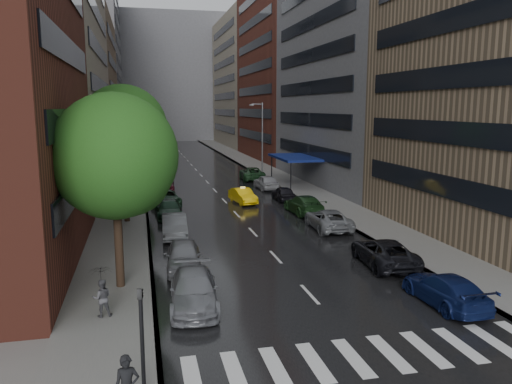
{
  "coord_description": "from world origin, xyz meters",
  "views": [
    {
      "loc": [
        -7.45,
        -16.93,
        8.62
      ],
      "look_at": [
        0.0,
        15.05,
        3.0
      ],
      "focal_mm": 35.0,
      "sensor_mm": 36.0,
      "label": 1
    }
  ],
  "objects": [
    {
      "name": "awning",
      "position": [
        8.98,
        35.0,
        3.13
      ],
      "size": [
        4.0,
        8.0,
        3.12
      ],
      "color": "navy",
      "rests_on": "sidewalk_right"
    },
    {
      "name": "building_far",
      "position": [
        0.0,
        118.0,
        16.0
      ],
      "size": [
        40.0,
        14.0,
        32.0
      ],
      "primitive_type": "cube",
      "color": "slate",
      "rests_on": "ground"
    },
    {
      "name": "crosswalk",
      "position": [
        0.2,
        -2.0,
        0.01
      ],
      "size": [
        13.15,
        2.8,
        0.01
      ],
      "color": "silver",
      "rests_on": "ground"
    },
    {
      "name": "sidewalk_right",
      "position": [
        9.0,
        50.0,
        0.07
      ],
      "size": [
        4.0,
        140.0,
        0.15
      ],
      "primitive_type": "cube",
      "color": "gray",
      "rests_on": "ground"
    },
    {
      "name": "street_lamp_left",
      "position": [
        -7.72,
        30.0,
        4.89
      ],
      "size": [
        1.74,
        0.22,
        9.0
      ],
      "color": "gray",
      "rests_on": "sidewalk_left"
    },
    {
      "name": "sidewalk_left",
      "position": [
        -9.0,
        50.0,
        0.07
      ],
      "size": [
        4.0,
        140.0,
        0.15
      ],
      "primitive_type": "cube",
      "color": "gray",
      "rests_on": "ground"
    },
    {
      "name": "buildings_right",
      "position": [
        15.0,
        56.7,
        15.03
      ],
      "size": [
        8.05,
        109.1,
        36.0
      ],
      "color": "#937A5B",
      "rests_on": "ground"
    },
    {
      "name": "street_lamp_right",
      "position": [
        7.72,
        45.0,
        4.89
      ],
      "size": [
        1.74,
        0.22,
        9.0
      ],
      "color": "gray",
      "rests_on": "sidewalk_right"
    },
    {
      "name": "road",
      "position": [
        0.0,
        50.0,
        0.01
      ],
      "size": [
        14.0,
        140.0,
        0.01
      ],
      "primitive_type": "cube",
      "color": "black",
      "rests_on": "ground"
    },
    {
      "name": "taxi",
      "position": [
        1.45,
        26.54,
        0.68
      ],
      "size": [
        2.1,
        4.31,
        1.36
      ],
      "primitive_type": "imported",
      "rotation": [
        0.0,
        0.0,
        0.17
      ],
      "color": "yellow",
      "rests_on": "ground"
    },
    {
      "name": "tree_far",
      "position": [
        -8.6,
        34.13,
        5.09
      ],
      "size": [
        4.67,
        4.67,
        7.45
      ],
      "color": "#382619",
      "rests_on": "ground"
    },
    {
      "name": "ped_black_umbrella",
      "position": [
        -9.19,
        3.28,
        1.4
      ],
      "size": [
        0.96,
        0.98,
        2.09
      ],
      "color": "#4C4B50",
      "rests_on": "sidewalk_left"
    },
    {
      "name": "buildings_left",
      "position": [
        -15.0,
        58.79,
        15.99
      ],
      "size": [
        8.0,
        108.0,
        38.0
      ],
      "color": "maroon",
      "rests_on": "ground"
    },
    {
      "name": "parked_cars_right",
      "position": [
        5.4,
        21.28,
        0.74
      ],
      "size": [
        3.01,
        44.18,
        1.56
      ],
      "color": "#101C4E",
      "rests_on": "ground"
    },
    {
      "name": "traffic_light",
      "position": [
        -7.6,
        -3.26,
        2.23
      ],
      "size": [
        0.18,
        0.15,
        3.45
      ],
      "color": "black",
      "rests_on": "sidewalk_left"
    },
    {
      "name": "tree_mid",
      "position": [
        -8.6,
        20.9,
        7.03
      ],
      "size": [
        6.44,
        6.44,
        10.26
      ],
      "color": "#382619",
      "rests_on": "ground"
    },
    {
      "name": "parked_cars_left",
      "position": [
        -5.4,
        23.3,
        0.73
      ],
      "size": [
        2.73,
        42.66,
        1.57
      ],
      "color": "slate",
      "rests_on": "ground"
    },
    {
      "name": "ground",
      "position": [
        0.0,
        0.0,
        0.0
      ],
      "size": [
        220.0,
        220.0,
        0.0
      ],
      "primitive_type": "plane",
      "color": "gray",
      "rests_on": "ground"
    },
    {
      "name": "tree_near",
      "position": [
        -8.6,
        6.74,
        6.37
      ],
      "size": [
        5.84,
        5.84,
        9.31
      ],
      "color": "#382619",
      "rests_on": "ground"
    }
  ]
}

